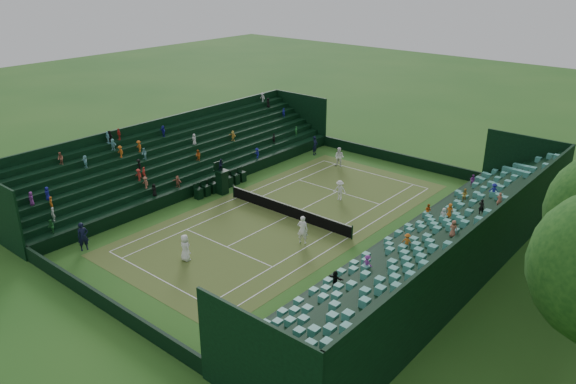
% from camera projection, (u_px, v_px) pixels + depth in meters
% --- Properties ---
extents(ground, '(160.00, 160.00, 0.00)m').
position_uv_depth(ground, '(288.00, 216.00, 42.29)').
color(ground, '#23591C').
rests_on(ground, ground).
extents(court_surface, '(12.97, 26.77, 0.01)m').
position_uv_depth(court_surface, '(288.00, 216.00, 42.29)').
color(court_surface, '#3E7025').
rests_on(court_surface, ground).
extents(perimeter_wall_north, '(17.17, 0.20, 1.00)m').
position_uv_depth(perimeter_wall_north, '(396.00, 158.00, 53.32)').
color(perimeter_wall_north, black).
rests_on(perimeter_wall_north, ground).
extents(perimeter_wall_south, '(17.17, 0.20, 1.00)m').
position_uv_depth(perimeter_wall_south, '(102.00, 302.00, 30.88)').
color(perimeter_wall_south, black).
rests_on(perimeter_wall_south, ground).
extents(perimeter_wall_east, '(0.20, 31.77, 1.00)m').
position_uv_depth(perimeter_wall_east, '(386.00, 245.00, 37.05)').
color(perimeter_wall_east, black).
rests_on(perimeter_wall_east, ground).
extents(perimeter_wall_west, '(0.20, 31.77, 1.00)m').
position_uv_depth(perimeter_wall_west, '(211.00, 184.00, 47.15)').
color(perimeter_wall_west, black).
rests_on(perimeter_wall_west, ground).
extents(north_grandstand, '(6.60, 32.00, 4.90)m').
position_uv_depth(north_grandstand, '(447.00, 250.00, 34.16)').
color(north_grandstand, black).
rests_on(north_grandstand, ground).
extents(south_grandstand, '(6.60, 32.00, 4.90)m').
position_uv_depth(south_grandstand, '(178.00, 161.00, 49.24)').
color(south_grandstand, black).
rests_on(south_grandstand, ground).
extents(tennis_net, '(11.67, 0.10, 1.06)m').
position_uv_depth(tennis_net, '(288.00, 210.00, 42.09)').
color(tennis_net, black).
rests_on(tennis_net, ground).
extents(umpire_chair, '(0.96, 0.96, 3.02)m').
position_uv_depth(umpire_chair, '(222.00, 179.00, 45.98)').
color(umpire_chair, black).
rests_on(umpire_chair, ground).
extents(courtside_chairs, '(0.58, 5.55, 1.27)m').
position_uv_depth(courtside_chairs, '(221.00, 184.00, 47.05)').
color(courtside_chairs, black).
rests_on(courtside_chairs, ground).
extents(player_near_west, '(0.95, 0.69, 1.81)m').
position_uv_depth(player_near_west, '(185.00, 248.00, 35.79)').
color(player_near_west, white).
rests_on(player_near_west, ground).
extents(player_near_east, '(0.88, 0.75, 2.03)m').
position_uv_depth(player_near_east, '(303.00, 230.00, 37.94)').
color(player_near_east, white).
rests_on(player_near_east, ground).
extents(player_far_west, '(1.01, 0.85, 1.84)m').
position_uv_depth(player_far_west, '(339.00, 157.00, 52.17)').
color(player_far_west, white).
rests_on(player_far_west, ground).
extents(player_far_east, '(1.20, 0.91, 1.65)m').
position_uv_depth(player_far_east, '(340.00, 190.00, 44.92)').
color(player_far_east, white).
rests_on(player_far_east, ground).
extents(line_judge_north, '(0.63, 0.79, 1.90)m').
position_uv_depth(line_judge_north, '(315.00, 145.00, 55.36)').
color(line_judge_north, black).
rests_on(line_judge_north, ground).
extents(line_judge_south, '(0.67, 0.83, 1.97)m').
position_uv_depth(line_judge_south, '(83.00, 237.00, 37.07)').
color(line_judge_south, black).
rests_on(line_judge_south, ground).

